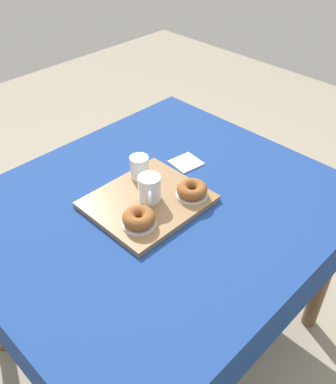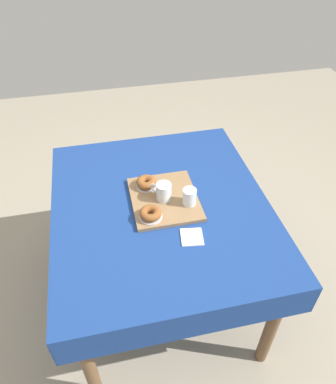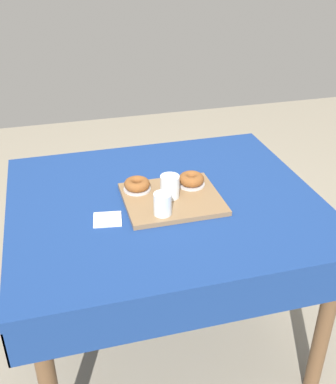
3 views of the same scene
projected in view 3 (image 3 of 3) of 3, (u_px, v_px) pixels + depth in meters
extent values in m
plane|color=gray|center=(165.00, 335.00, 2.28)|extent=(6.00, 6.00, 0.00)
cube|color=navy|center=(165.00, 203.00, 1.90)|extent=(1.25, 1.09, 0.04)
cube|color=navy|center=(138.00, 165.00, 2.40)|extent=(1.25, 0.01, 0.14)
cube|color=navy|center=(207.00, 311.00, 1.49)|extent=(1.25, 0.01, 0.14)
cube|color=navy|center=(298.00, 201.00, 2.08)|extent=(0.01, 1.09, 0.14)
cube|color=navy|center=(10.00, 244.00, 1.80)|extent=(0.01, 1.09, 0.14)
cylinder|color=brown|center=(237.00, 209.00, 2.59)|extent=(0.06, 0.06, 0.74)
cylinder|color=brown|center=(41.00, 238.00, 2.35)|extent=(0.06, 0.06, 0.74)
cylinder|color=brown|center=(324.00, 326.00, 1.84)|extent=(0.06, 0.06, 0.74)
cube|color=olive|center=(172.00, 199.00, 1.87)|extent=(0.38, 0.33, 0.02)
cylinder|color=white|center=(170.00, 186.00, 1.84)|extent=(0.08, 0.08, 0.09)
cylinder|color=maroon|center=(170.00, 188.00, 1.85)|extent=(0.07, 0.07, 0.07)
torus|color=white|center=(175.00, 181.00, 1.88)|extent=(0.05, 0.05, 0.05)
cylinder|color=white|center=(163.00, 204.00, 1.73)|extent=(0.07, 0.07, 0.09)
cylinder|color=silver|center=(163.00, 209.00, 1.75)|extent=(0.06, 0.06, 0.04)
cylinder|color=silver|center=(191.00, 184.00, 1.95)|extent=(0.11, 0.11, 0.01)
torus|color=brown|center=(191.00, 179.00, 1.94)|extent=(0.11, 0.11, 0.04)
cylinder|color=silver|center=(137.00, 189.00, 1.91)|extent=(0.11, 0.11, 0.01)
torus|color=brown|center=(137.00, 184.00, 1.90)|extent=(0.11, 0.11, 0.04)
cube|color=white|center=(107.00, 219.00, 1.75)|extent=(0.12, 0.11, 0.01)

